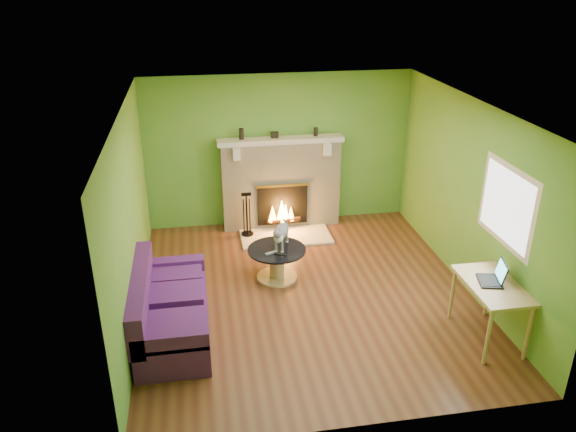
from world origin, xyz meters
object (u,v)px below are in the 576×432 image
object	(u,v)px
coffee_table	(277,261)
desk	(492,291)
sofa	(168,310)
cat	(282,234)

from	to	relation	value
coffee_table	desk	distance (m)	2.97
sofa	coffee_table	xyz separation A→B (m)	(1.51, 1.09, -0.05)
sofa	desk	world-z (taller)	sofa
desk	cat	distance (m)	2.92
sofa	desk	distance (m)	3.90
coffee_table	desk	world-z (taller)	desk
coffee_table	cat	size ratio (longest dim) A/B	1.28
desk	cat	size ratio (longest dim) A/B	1.57
sofa	desk	xyz separation A→B (m)	(3.81, -0.75, 0.35)
sofa	coffee_table	size ratio (longest dim) A/B	2.22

